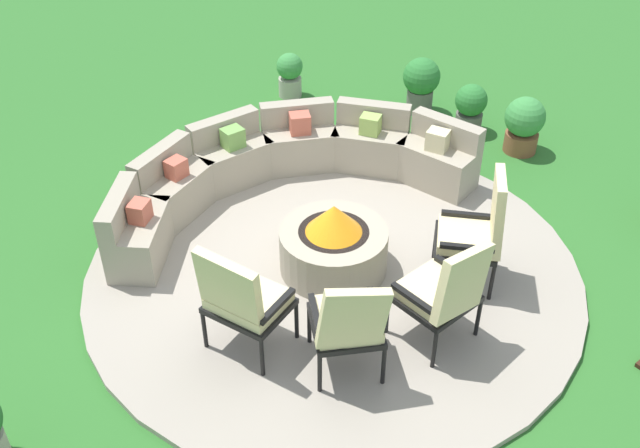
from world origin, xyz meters
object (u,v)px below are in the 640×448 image
fire_pit (334,245)px  potted_plant_5 (421,82)px  curved_stone_bench (280,168)px  lounge_chair_back_right (478,229)px  lounge_chair_front_left (242,298)px  potted_plant_2 (290,74)px  potted_plant_1 (470,107)px  potted_plant_3 (524,123)px  lounge_chair_front_right (348,321)px  lounge_chair_back_left (445,290)px

fire_pit → potted_plant_5: fire_pit is taller
curved_stone_bench → lounge_chair_back_right: lounge_chair_back_right is taller
lounge_chair_front_left → potted_plant_2: lounge_chair_front_left is taller
curved_stone_bench → lounge_chair_front_left: 2.31m
fire_pit → potted_plant_2: fire_pit is taller
potted_plant_1 → fire_pit: bearing=-160.6°
curved_stone_bench → potted_plant_3: size_ratio=5.67×
potted_plant_5 → lounge_chair_back_right: bearing=-126.4°
lounge_chair_front_left → lounge_chair_back_right: bearing=55.7°
potted_plant_3 → lounge_chair_front_left: bearing=-170.9°
lounge_chair_front_right → lounge_chair_back_left: bearing=14.4°
curved_stone_bench → lounge_chair_front_left: (-1.57, -1.67, 0.26)m
lounge_chair_back_right → lounge_chair_front_left: bearing=122.8°
lounge_chair_front_left → potted_plant_5: size_ratio=1.47×
curved_stone_bench → potted_plant_5: bearing=10.3°
lounge_chair_back_left → fire_pit: bearing=92.0°
curved_stone_bench → potted_plant_3: 2.93m
lounge_chair_front_left → potted_plant_2: 4.66m
lounge_chair_front_right → lounge_chair_back_right: (1.60, 0.14, 0.04)m
lounge_chair_front_left → lounge_chair_front_right: lounge_chair_front_left is taller
potted_plant_1 → potted_plant_5: (-0.13, 0.73, 0.08)m
fire_pit → lounge_chair_back_right: size_ratio=0.88×
lounge_chair_back_right → curved_stone_bench: bearing=61.2°
lounge_chair_back_left → potted_plant_1: size_ratio=1.71×
lounge_chair_front_right → lounge_chair_back_left: lounge_chair_back_left is taller
potted_plant_3 → potted_plant_5: bearing=99.9°
lounge_chair_front_left → lounge_chair_front_right: size_ratio=1.05×
potted_plant_1 → potted_plant_2: (-1.16, 2.11, -0.01)m
lounge_chair_front_right → potted_plant_1: (3.70, 2.10, -0.27)m
curved_stone_bench → potted_plant_5: size_ratio=5.32×
lounge_chair_front_right → potted_plant_2: (2.55, 4.21, -0.28)m
fire_pit → potted_plant_2: 3.66m
fire_pit → lounge_chair_back_right: (0.89, -0.90, 0.30)m
curved_stone_bench → potted_plant_3: curved_stone_bench is taller
potted_plant_3 → potted_plant_1: bearing=100.1°
curved_stone_bench → potted_plant_2: 2.37m
lounge_chair_front_left → potted_plant_5: bearing=98.0°
lounge_chair_back_right → potted_plant_5: (1.98, 2.69, -0.22)m
potted_plant_1 → potted_plant_2: size_ratio=1.02×
lounge_chair_back_right → potted_plant_2: lounge_chair_back_right is taller
lounge_chair_front_left → lounge_chair_back_left: lounge_chair_front_left is taller
curved_stone_bench → lounge_chair_back_left: lounge_chair_back_left is taller
lounge_chair_front_right → potted_plant_5: lounge_chair_front_right is taller
potted_plant_3 → potted_plant_5: potted_plant_5 is taller
lounge_chair_back_right → potted_plant_3: 2.57m
lounge_chair_front_right → potted_plant_3: (3.83, 1.39, -0.23)m
lounge_chair_front_left → potted_plant_3: (4.34, 0.70, -0.25)m
lounge_chair_front_right → potted_plant_3: lounge_chair_front_right is taller
lounge_chair_front_right → lounge_chair_back_left: (0.82, -0.21, 0.01)m
lounge_chair_front_left → potted_plant_1: size_ratio=1.75×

